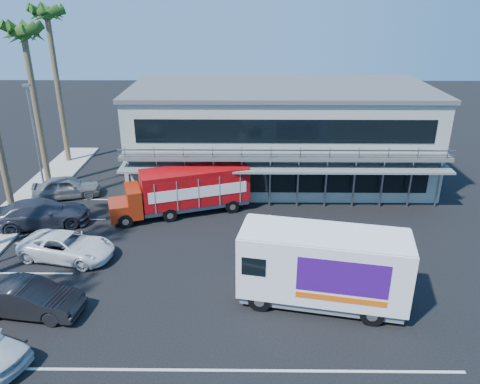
{
  "coord_description": "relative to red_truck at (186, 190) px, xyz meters",
  "views": [
    {
      "loc": [
        0.31,
        -20.12,
        13.67
      ],
      "look_at": [
        0.04,
        6.49,
        2.3
      ],
      "focal_mm": 35.0,
      "sensor_mm": 36.0,
      "label": 1
    }
  ],
  "objects": [
    {
      "name": "palm_e",
      "position": [
        -11.12,
        4.71,
        8.89
      ],
      "size": [
        2.8,
        2.8,
        12.25
      ],
      "color": "brown",
      "rests_on": "ground"
    },
    {
      "name": "parked_car_e",
      "position": [
        -8.92,
        2.51,
        -0.89
      ],
      "size": [
        5.01,
        3.07,
        1.59
      ],
      "primitive_type": "imported",
      "rotation": [
        0.0,
        0.0,
        1.84
      ],
      "color": "slate",
      "rests_on": "ground"
    },
    {
      "name": "parked_car_c",
      "position": [
        -5.92,
        -5.88,
        -0.96
      ],
      "size": [
        5.61,
        3.47,
        1.45
      ],
      "primitive_type": "imported",
      "rotation": [
        0.0,
        0.0,
        1.35
      ],
      "color": "white",
      "rests_on": "ground"
    },
    {
      "name": "ground",
      "position": [
        3.58,
        -8.29,
        -1.69
      ],
      "size": [
        120.0,
        120.0,
        0.0
      ],
      "primitive_type": "plane",
      "color": "black",
      "rests_on": "ground"
    },
    {
      "name": "white_van",
      "position": [
        7.53,
        -9.87,
        0.31
      ],
      "size": [
        8.06,
        4.09,
        3.76
      ],
      "rotation": [
        0.0,
        0.0,
        -0.2
      ],
      "color": "white",
      "rests_on": "ground"
    },
    {
      "name": "building",
      "position": [
        6.58,
        6.64,
        1.97
      ],
      "size": [
        22.4,
        12.0,
        7.3
      ],
      "color": "#A2A89A",
      "rests_on": "ground"
    },
    {
      "name": "palm_f",
      "position": [
        -11.52,
        10.21,
        9.78
      ],
      "size": [
        2.8,
        2.8,
        13.25
      ],
      "color": "brown",
      "rests_on": "ground"
    },
    {
      "name": "red_truck",
      "position": [
        0.0,
        0.0,
        0.0
      ],
      "size": [
        9.32,
        4.95,
        3.08
      ],
      "rotation": [
        0.0,
        0.0,
        0.33
      ],
      "color": "maroon",
      "rests_on": "ground"
    },
    {
      "name": "parked_car_d",
      "position": [
        -8.92,
        -1.95,
        -0.84
      ],
      "size": [
        6.24,
        3.73,
        1.69
      ],
      "primitive_type": "imported",
      "rotation": [
        0.0,
        0.0,
        1.82
      ],
      "color": "#2A2D39",
      "rests_on": "ground"
    },
    {
      "name": "curb_strip",
      "position": [
        -11.42,
        -2.29,
        -1.61
      ],
      "size": [
        3.0,
        32.0,
        0.16
      ],
      "primitive_type": "cube",
      "color": "#A5A399",
      "rests_on": "ground"
    },
    {
      "name": "light_pole_far",
      "position": [
        -10.62,
        2.71,
        2.82
      ],
      "size": [
        0.5,
        0.25,
        8.09
      ],
      "color": "gray",
      "rests_on": "ground"
    },
    {
      "name": "parked_car_b",
      "position": [
        -5.92,
        -10.79,
        -0.89
      ],
      "size": [
        5.04,
        2.36,
        1.6
      ],
      "primitive_type": "imported",
      "rotation": [
        0.0,
        0.0,
        1.43
      ],
      "color": "black",
      "rests_on": "ground"
    }
  ]
}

